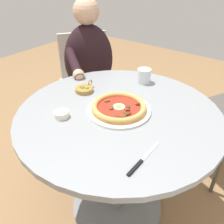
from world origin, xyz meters
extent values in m
cube|color=olive|center=(0.00, 0.00, -0.01)|extent=(6.00, 6.00, 0.02)
cylinder|color=gray|center=(0.00, 0.00, 0.70)|extent=(0.95, 0.95, 0.03)
cylinder|color=gray|center=(0.00, 0.00, 0.35)|extent=(0.08, 0.08, 0.66)
cylinder|color=gray|center=(0.00, 0.00, 0.01)|extent=(0.55, 0.55, 0.02)
cylinder|color=white|center=(0.00, 0.00, 0.72)|extent=(0.30, 0.30, 0.01)
cylinder|color=tan|center=(0.00, 0.00, 0.73)|extent=(0.26, 0.26, 0.01)
torus|color=tan|center=(0.00, 0.00, 0.74)|extent=(0.26, 0.26, 0.03)
cylinder|color=red|center=(0.00, 0.00, 0.73)|extent=(0.24, 0.24, 0.00)
cylinder|color=white|center=(0.00, 0.00, 0.73)|extent=(0.06, 0.06, 0.00)
ellipsoid|color=yellow|center=(0.00, 0.00, 0.74)|extent=(0.03, 0.03, 0.02)
ellipsoid|color=brown|center=(0.03, -0.02, 0.74)|extent=(0.04, 0.03, 0.01)
ellipsoid|color=brown|center=(0.05, 0.06, 0.74)|extent=(0.04, 0.03, 0.01)
ellipsoid|color=brown|center=(-0.01, -0.08, 0.74)|extent=(0.04, 0.03, 0.01)
ellipsoid|color=#4C2D19|center=(-0.02, 0.04, 0.74)|extent=(0.03, 0.03, 0.01)
ellipsoid|color=brown|center=(0.00, 0.05, 0.74)|extent=(0.03, 0.03, 0.01)
ellipsoid|color=brown|center=(0.03, 0.06, 0.74)|extent=(0.02, 0.02, 0.01)
ellipsoid|color=#3D2314|center=(-0.07, 0.06, 0.74)|extent=(0.03, 0.03, 0.01)
ellipsoid|color=#4C2D19|center=(0.02, 0.06, 0.74)|extent=(0.04, 0.03, 0.01)
ellipsoid|color=#4C2D19|center=(0.07, 0.05, 0.74)|extent=(0.03, 0.04, 0.01)
ellipsoid|color=#2D6B28|center=(-0.07, 0.05, 0.74)|extent=(0.01, 0.01, 0.00)
ellipsoid|color=#2D6B28|center=(0.02, -0.02, 0.74)|extent=(0.01, 0.01, 0.00)
ellipsoid|color=#2D6B28|center=(0.02, 0.04, 0.74)|extent=(0.01, 0.01, 0.00)
cylinder|color=silver|center=(-0.33, -0.07, 0.75)|extent=(0.08, 0.08, 0.08)
cylinder|color=silver|center=(-0.33, -0.07, 0.72)|extent=(0.07, 0.07, 0.01)
cube|color=silver|center=(0.15, 0.25, 0.71)|extent=(0.12, 0.01, 0.00)
cube|color=black|center=(0.26, 0.25, 0.72)|extent=(0.09, 0.01, 0.01)
cylinder|color=white|center=(0.20, -0.17, 0.73)|extent=(0.06, 0.06, 0.03)
cylinder|color=olive|center=(0.20, -0.17, 0.73)|extent=(0.05, 0.05, 0.01)
cylinder|color=olive|center=(-0.04, -0.26, 0.72)|extent=(0.09, 0.09, 0.02)
torus|color=olive|center=(-0.10, -0.26, 0.74)|extent=(0.03, 0.01, 0.03)
ellipsoid|color=#516B2D|center=(-0.04, -0.28, 0.73)|extent=(0.02, 0.02, 0.02)
ellipsoid|color=#516B2D|center=(-0.04, -0.27, 0.73)|extent=(0.02, 0.02, 0.02)
ellipsoid|color=#516B2D|center=(-0.04, -0.24, 0.73)|extent=(0.02, 0.02, 0.02)
ellipsoid|color=#516B2D|center=(-0.03, -0.26, 0.73)|extent=(0.02, 0.02, 0.02)
ellipsoid|color=#516B2D|center=(-0.05, -0.24, 0.73)|extent=(0.02, 0.02, 0.02)
cube|color=#282833|center=(-0.43, -0.58, 0.23)|extent=(0.44, 0.43, 0.45)
ellipsoid|color=black|center=(-0.43, -0.58, 0.70)|extent=(0.41, 0.38, 0.50)
sphere|color=tan|center=(-0.43, -0.58, 1.03)|extent=(0.17, 0.17, 0.17)
cylinder|color=black|center=(-0.20, -0.49, 0.77)|extent=(0.19, 0.25, 0.14)
sphere|color=tan|center=(-0.15, -0.40, 0.73)|extent=(0.07, 0.07, 0.07)
cube|color=beige|center=(-0.46, -0.62, 0.45)|extent=(0.60, 0.60, 0.02)
cube|color=beige|center=(-0.58, -0.78, 0.65)|extent=(0.32, 0.25, 0.37)
cylinder|color=#B7B2A8|center=(-0.19, -0.58, 0.22)|extent=(0.02, 0.02, 0.44)
cylinder|color=#B7B2A8|center=(-0.50, -0.35, 0.22)|extent=(0.02, 0.02, 0.44)
cylinder|color=#B7B2A8|center=(-0.42, -0.89, 0.22)|extent=(0.02, 0.02, 0.44)
cylinder|color=#B7B2A8|center=(-0.73, -0.66, 0.22)|extent=(0.02, 0.02, 0.44)
cylinder|color=#4C4742|center=(-0.63, 0.12, 0.23)|extent=(0.02, 0.02, 0.46)
cylinder|color=#4C4742|center=(-0.46, 0.44, 0.23)|extent=(0.02, 0.02, 0.46)
cylinder|color=#4C4742|center=(-0.94, 0.29, 0.23)|extent=(0.02, 0.02, 0.46)
camera|label=1|loc=(0.74, 0.53, 1.31)|focal=37.37mm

